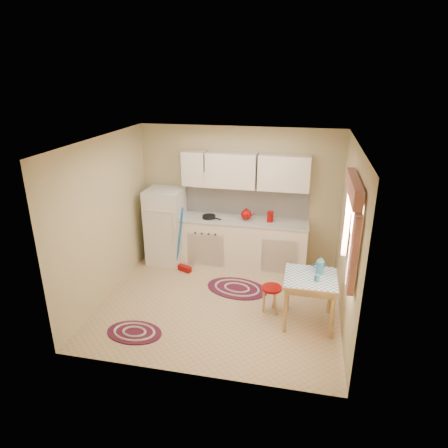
{
  "coord_description": "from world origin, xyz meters",
  "views": [
    {
      "loc": [
        1.18,
        -5.22,
        3.38
      ],
      "look_at": [
        0.01,
        0.25,
        1.22
      ],
      "focal_mm": 32.0,
      "sensor_mm": 36.0,
      "label": 1
    }
  ],
  "objects_px": {
    "base_cabinets": "(243,245)",
    "table": "(309,300)",
    "fridge": "(166,226)",
    "stool": "(271,299)"
  },
  "relations": [
    {
      "from": "base_cabinets",
      "to": "table",
      "type": "relative_size",
      "value": 3.12
    },
    {
      "from": "fridge",
      "to": "base_cabinets",
      "type": "xyz_separation_m",
      "value": [
        1.45,
        0.05,
        -0.26
      ]
    },
    {
      "from": "stool",
      "to": "fridge",
      "type": "bearing_deg",
      "value": 147.63
    },
    {
      "from": "fridge",
      "to": "table",
      "type": "xyz_separation_m",
      "value": [
        2.63,
        -1.47,
        -0.34
      ]
    },
    {
      "from": "fridge",
      "to": "table",
      "type": "distance_m",
      "value": 3.04
    },
    {
      "from": "fridge",
      "to": "base_cabinets",
      "type": "relative_size",
      "value": 0.62
    },
    {
      "from": "fridge",
      "to": "base_cabinets",
      "type": "bearing_deg",
      "value": 1.98
    },
    {
      "from": "base_cabinets",
      "to": "table",
      "type": "xyz_separation_m",
      "value": [
        1.19,
        -1.52,
        -0.08
      ]
    },
    {
      "from": "stool",
      "to": "base_cabinets",
      "type": "bearing_deg",
      "value": 115.27
    },
    {
      "from": "fridge",
      "to": "stool",
      "type": "height_order",
      "value": "fridge"
    }
  ]
}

